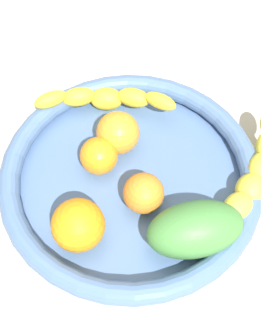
{
  "coord_description": "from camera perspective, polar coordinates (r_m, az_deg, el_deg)",
  "views": [
    {
      "loc": [
        0.92,
        31.68,
        58.3
      ],
      "look_at": [
        0.0,
        0.0,
        8.02
      ],
      "focal_mm": 47.79,
      "sensor_mm": 36.0,
      "label": 1
    }
  ],
  "objects": [
    {
      "name": "mango_green",
      "position": [
        0.55,
        8.25,
        -7.72
      ],
      "size": [
        13.22,
        9.14,
        6.76
      ],
      "primitive_type": "ellipsoid",
      "rotation": [
        0.0,
        0.0,
        3.32
      ],
      "color": "#43823C",
      "rests_on": "fruit_bowl"
    },
    {
      "name": "orange_front",
      "position": [
        0.58,
        1.67,
        -3.24
      ],
      "size": [
        5.41,
        5.41,
        5.41
      ],
      "primitive_type": "sphere",
      "color": "orange",
      "rests_on": "fruit_bowl"
    },
    {
      "name": "kitchen_counter",
      "position": [
        0.65,
        -0.0,
        -3.07
      ],
      "size": [
        120.0,
        120.0,
        3.0
      ],
      "primitive_type": "cube",
      "color": "#AEA894",
      "rests_on": "ground"
    },
    {
      "name": "orange_mid_left",
      "position": [
        0.61,
        -4.07,
        1.57
      ],
      "size": [
        5.25,
        5.25,
        5.25
      ],
      "primitive_type": "sphere",
      "color": "orange",
      "rests_on": "fruit_bowl"
    },
    {
      "name": "fruit_bowl",
      "position": [
        0.62,
        -0.0,
        -1.24
      ],
      "size": [
        35.77,
        35.77,
        4.91
      ],
      "color": "#4C6A98",
      "rests_on": "kitchen_counter"
    },
    {
      "name": "banana_draped_right",
      "position": [
        0.61,
        14.53,
        -2.01
      ],
      "size": [
        16.38,
        22.0,
        4.42
      ],
      "color": "yellow",
      "rests_on": "fruit_bowl"
    },
    {
      "name": "orange_rear",
      "position": [
        0.55,
        -6.7,
        -7.24
      ],
      "size": [
        6.73,
        6.73,
        6.73
      ],
      "primitive_type": "sphere",
      "color": "orange",
      "rests_on": "fruit_bowl"
    },
    {
      "name": "banana_draped_left",
      "position": [
        0.67,
        -3.13,
        8.84
      ],
      "size": [
        21.38,
        6.37,
        4.75
      ],
      "color": "yellow",
      "rests_on": "fruit_bowl"
    },
    {
      "name": "orange_mid_right",
      "position": [
        0.63,
        -1.63,
        4.51
      ],
      "size": [
        6.13,
        6.13,
        6.13
      ],
      "primitive_type": "sphere",
      "color": "orange",
      "rests_on": "fruit_bowl"
    }
  ]
}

